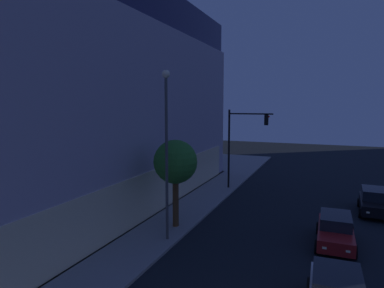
{
  "coord_description": "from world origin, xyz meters",
  "views": [
    {
      "loc": [
        -8.21,
        -1.21,
        7.58
      ],
      "look_at": [
        8.57,
        5.66,
        5.45
      ],
      "focal_mm": 31.39,
      "sensor_mm": 36.0,
      "label": 1
    }
  ],
  "objects_px": {
    "modern_building": "(34,101)",
    "traffic_light_far_corner": "(241,137)",
    "car_black": "(375,201)",
    "car_red": "(335,230)",
    "sidewalk_tree": "(175,163)",
    "street_lamp_sidewalk": "(166,137)"
  },
  "relations": [
    {
      "from": "traffic_light_far_corner",
      "to": "car_black",
      "type": "relative_size",
      "value": 1.59
    },
    {
      "from": "street_lamp_sidewalk",
      "to": "modern_building",
      "type": "bearing_deg",
      "value": 76.24
    },
    {
      "from": "modern_building",
      "to": "car_red",
      "type": "distance_m",
      "value": 22.54
    },
    {
      "from": "traffic_light_far_corner",
      "to": "car_red",
      "type": "xyz_separation_m",
      "value": [
        -9.57,
        -7.63,
        -3.95
      ]
    },
    {
      "from": "street_lamp_sidewalk",
      "to": "car_red",
      "type": "distance_m",
      "value": 10.44
    },
    {
      "from": "modern_building",
      "to": "traffic_light_far_corner",
      "type": "height_order",
      "value": "modern_building"
    },
    {
      "from": "street_lamp_sidewalk",
      "to": "car_red",
      "type": "bearing_deg",
      "value": -70.53
    },
    {
      "from": "modern_building",
      "to": "sidewalk_tree",
      "type": "bearing_deg",
      "value": -95.24
    },
    {
      "from": "street_lamp_sidewalk",
      "to": "sidewalk_tree",
      "type": "height_order",
      "value": "street_lamp_sidewalk"
    },
    {
      "from": "sidewalk_tree",
      "to": "car_black",
      "type": "relative_size",
      "value": 1.21
    },
    {
      "from": "street_lamp_sidewalk",
      "to": "sidewalk_tree",
      "type": "distance_m",
      "value": 2.67
    },
    {
      "from": "street_lamp_sidewalk",
      "to": "sidewalk_tree",
      "type": "relative_size",
      "value": 1.73
    },
    {
      "from": "car_red",
      "to": "traffic_light_far_corner",
      "type": "bearing_deg",
      "value": 38.58
    },
    {
      "from": "street_lamp_sidewalk",
      "to": "sidewalk_tree",
      "type": "bearing_deg",
      "value": 11.58
    },
    {
      "from": "car_red",
      "to": "car_black",
      "type": "relative_size",
      "value": 1.02
    },
    {
      "from": "car_red",
      "to": "modern_building",
      "type": "bearing_deg",
      "value": 89.81
    },
    {
      "from": "traffic_light_far_corner",
      "to": "car_black",
      "type": "height_order",
      "value": "traffic_light_far_corner"
    },
    {
      "from": "traffic_light_far_corner",
      "to": "car_black",
      "type": "distance_m",
      "value": 11.36
    },
    {
      "from": "modern_building",
      "to": "sidewalk_tree",
      "type": "distance_m",
      "value": 12.98
    },
    {
      "from": "traffic_light_far_corner",
      "to": "sidewalk_tree",
      "type": "xyz_separation_m",
      "value": [
        -10.63,
        1.42,
        -0.68
      ]
    },
    {
      "from": "sidewalk_tree",
      "to": "traffic_light_far_corner",
      "type": "bearing_deg",
      "value": -7.59
    },
    {
      "from": "modern_building",
      "to": "traffic_light_far_corner",
      "type": "xyz_separation_m",
      "value": [
        9.49,
        -13.78,
        -3.1
      ]
    }
  ]
}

